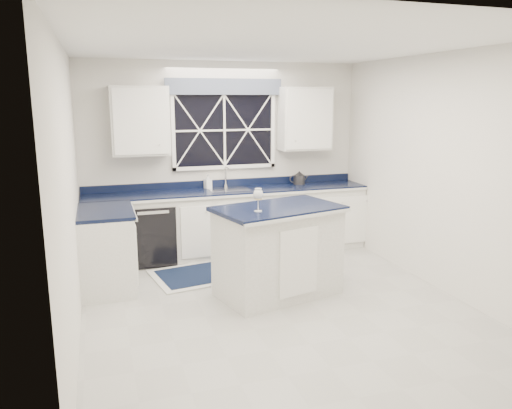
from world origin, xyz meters
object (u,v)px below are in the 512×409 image
object	(u,v)px
dishwasher	(152,232)
faucet	(226,176)
soap_bottle	(208,181)
island	(278,250)
wine_glass	(258,196)
kettle	(299,178)

from	to	relation	value
dishwasher	faucet	bearing A→B (deg)	10.02
faucet	soap_bottle	size ratio (longest dim) A/B	1.51
dishwasher	island	bearing A→B (deg)	-52.35
wine_glass	soap_bottle	bearing A→B (deg)	93.48
dishwasher	island	world-z (taller)	island
kettle	dishwasher	bearing A→B (deg)	-161.57
kettle	soap_bottle	size ratio (longest dim) A/B	1.37
faucet	soap_bottle	world-z (taller)	faucet
kettle	soap_bottle	distance (m)	1.37
dishwasher	island	xyz separation A→B (m)	(1.23, -1.60, 0.10)
island	wine_glass	distance (m)	0.75
island	dishwasher	bearing A→B (deg)	113.37
faucet	kettle	bearing A→B (deg)	-4.05
dishwasher	faucet	distance (m)	1.31
dishwasher	soap_bottle	world-z (taller)	soap_bottle
kettle	faucet	bearing A→B (deg)	-168.67
faucet	island	xyz separation A→B (m)	(0.13, -1.79, -0.59)
wine_glass	island	bearing A→B (deg)	29.27
faucet	wine_glass	xyz separation A→B (m)	(-0.15, -1.95, 0.09)
faucet	soap_bottle	xyz separation A→B (m)	(-0.27, -0.00, -0.06)
faucet	kettle	world-z (taller)	faucet
island	soap_bottle	distance (m)	1.91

